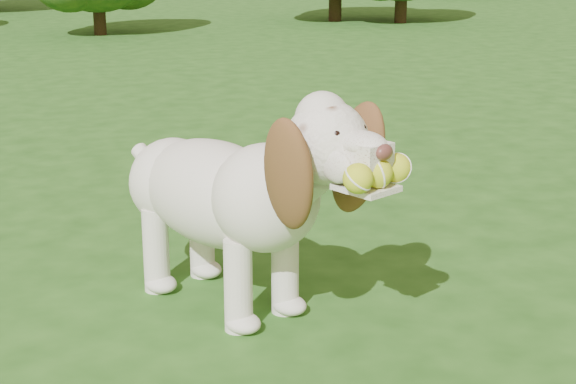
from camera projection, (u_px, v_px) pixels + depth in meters
name	position (u px, v px, depth m)	size (l,w,h in m)	color
ground	(166.00, 353.00, 2.84)	(80.00, 80.00, 0.00)	#1F4914
dog	(236.00, 189.00, 3.03)	(0.75, 1.26, 0.84)	silver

